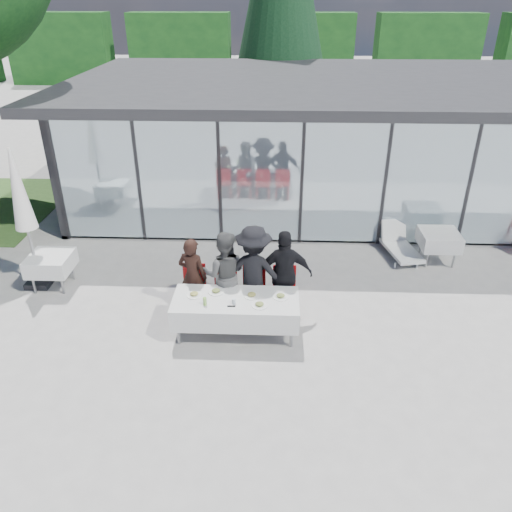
{
  "coord_description": "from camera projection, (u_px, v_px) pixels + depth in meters",
  "views": [
    {
      "loc": [
        0.41,
        -7.2,
        5.61
      ],
      "look_at": [
        0.06,
        1.2,
        1.12
      ],
      "focal_mm": 35.0,
      "sensor_mm": 36.0,
      "label": 1
    }
  ],
  "objects": [
    {
      "name": "ground",
      "position": [
        250.0,
        342.0,
        9.0
      ],
      "size": [
        90.0,
        90.0,
        0.0
      ],
      "primitive_type": "plane",
      "color": "#A19D99",
      "rests_on": "ground"
    },
    {
      "name": "lounger",
      "position": [
        399.0,
        244.0,
        11.89
      ],
      "size": [
        0.86,
        1.43,
        0.72
      ],
      "color": "silver",
      "rests_on": "ground"
    },
    {
      "name": "plate_a",
      "position": [
        194.0,
        294.0,
        8.97
      ],
      "size": [
        0.28,
        0.28,
        0.07
      ],
      "color": "white",
      "rests_on": "dining_table"
    },
    {
      "name": "dining_table",
      "position": [
        236.0,
        309.0,
        8.98
      ],
      "size": [
        2.26,
        0.96,
        0.75
      ],
      "color": "silver",
      "rests_on": "ground"
    },
    {
      "name": "diner_a",
      "position": [
        193.0,
        276.0,
        9.49
      ],
      "size": [
        0.73,
        0.73,
        1.6
      ],
      "primitive_type": "imported",
      "rotation": [
        0.0,
        0.0,
        2.83
      ],
      "color": "black",
      "rests_on": "ground"
    },
    {
      "name": "pavilion",
      "position": [
        329.0,
        120.0,
        15.11
      ],
      "size": [
        14.8,
        8.8,
        3.44
      ],
      "color": "gray",
      "rests_on": "ground"
    },
    {
      "name": "spare_table_right",
      "position": [
        439.0,
        240.0,
        11.44
      ],
      "size": [
        0.86,
        0.86,
        0.74
      ],
      "color": "silver",
      "rests_on": "ground"
    },
    {
      "name": "diner_chair_a",
      "position": [
        194.0,
        286.0,
        9.68
      ],
      "size": [
        0.44,
        0.44,
        0.97
      ],
      "color": "#BB0C0D",
      "rests_on": "ground"
    },
    {
      "name": "spare_table_left",
      "position": [
        51.0,
        263.0,
        10.46
      ],
      "size": [
        0.86,
        0.86,
        0.74
      ],
      "color": "silver",
      "rests_on": "ground"
    },
    {
      "name": "folded_eyeglasses",
      "position": [
        231.0,
        306.0,
        8.66
      ],
      "size": [
        0.14,
        0.03,
        0.01
      ],
      "primitive_type": "cube",
      "color": "black",
      "rests_on": "dining_table"
    },
    {
      "name": "spare_chair_b",
      "position": [
        509.0,
        225.0,
        12.21
      ],
      "size": [
        0.48,
        0.48,
        0.97
      ],
      "color": "#BB0C0D",
      "rests_on": "ground"
    },
    {
      "name": "plate_extra",
      "position": [
        260.0,
        305.0,
        8.68
      ],
      "size": [
        0.28,
        0.28,
        0.07
      ],
      "color": "white",
      "rests_on": "dining_table"
    },
    {
      "name": "drinking_glasses",
      "position": [
        234.0,
        301.0,
        8.73
      ],
      "size": [
        0.07,
        0.07,
        0.1
      ],
      "color": "silver",
      "rests_on": "dining_table"
    },
    {
      "name": "treeline",
      "position": [
        241.0,
        49.0,
        32.72
      ],
      "size": [
        62.5,
        2.0,
        4.4
      ],
      "color": "#133C15",
      "rests_on": "ground"
    },
    {
      "name": "diner_b",
      "position": [
        225.0,
        274.0,
        9.43
      ],
      "size": [
        0.86,
        0.86,
        1.73
      ],
      "primitive_type": "imported",
      "rotation": [
        0.0,
        0.0,
        3.12
      ],
      "color": "#545454",
      "rests_on": "ground"
    },
    {
      "name": "plate_b",
      "position": [
        216.0,
        291.0,
        9.07
      ],
      "size": [
        0.28,
        0.28,
        0.07
      ],
      "color": "white",
      "rests_on": "dining_table"
    },
    {
      "name": "market_umbrella",
      "position": [
        20.0,
        199.0,
        9.83
      ],
      "size": [
        0.5,
        0.5,
        3.0
      ],
      "color": "black",
      "rests_on": "ground"
    },
    {
      "name": "diner_d",
      "position": [
        285.0,
        274.0,
        9.38
      ],
      "size": [
        1.1,
        1.1,
        1.77
      ],
      "primitive_type": "imported",
      "rotation": [
        0.0,
        0.0,
        3.2
      ],
      "color": "black",
      "rests_on": "ground"
    },
    {
      "name": "plate_d",
      "position": [
        281.0,
        296.0,
        8.92
      ],
      "size": [
        0.28,
        0.28,
        0.07
      ],
      "color": "white",
      "rests_on": "dining_table"
    },
    {
      "name": "plate_c",
      "position": [
        252.0,
        295.0,
        8.95
      ],
      "size": [
        0.28,
        0.28,
        0.07
      ],
      "color": "white",
      "rests_on": "dining_table"
    },
    {
      "name": "diner_c",
      "position": [
        254.0,
        272.0,
        9.38
      ],
      "size": [
        1.34,
        1.34,
        1.86
      ],
      "primitive_type": "imported",
      "rotation": [
        0.0,
        0.0,
        3.02
      ],
      "color": "black",
      "rests_on": "ground"
    },
    {
      "name": "diner_chair_d",
      "position": [
        284.0,
        288.0,
        9.61
      ],
      "size": [
        0.44,
        0.44,
        0.97
      ],
      "color": "#BB0C0D",
      "rests_on": "ground"
    },
    {
      "name": "diner_chair_b",
      "position": [
        225.0,
        287.0,
        9.65
      ],
      "size": [
        0.44,
        0.44,
        0.97
      ],
      "color": "#BB0C0D",
      "rests_on": "ground"
    },
    {
      "name": "juice_bottle",
      "position": [
        205.0,
        301.0,
        8.67
      ],
      "size": [
        0.06,
        0.06,
        0.15
      ],
      "primitive_type": "cylinder",
      "color": "#7DB14A",
      "rests_on": "dining_table"
    },
    {
      "name": "diner_chair_c",
      "position": [
        254.0,
        287.0,
        9.63
      ],
      "size": [
        0.44,
        0.44,
        0.97
      ],
      "color": "#BB0C0D",
      "rests_on": "ground"
    }
  ]
}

